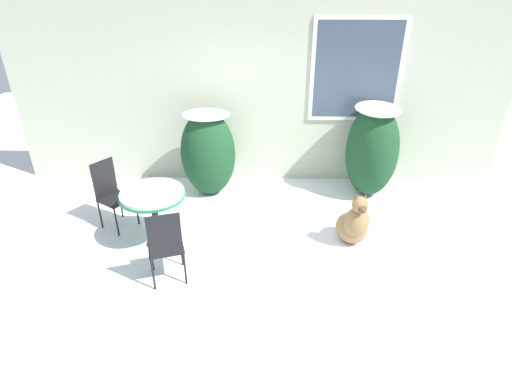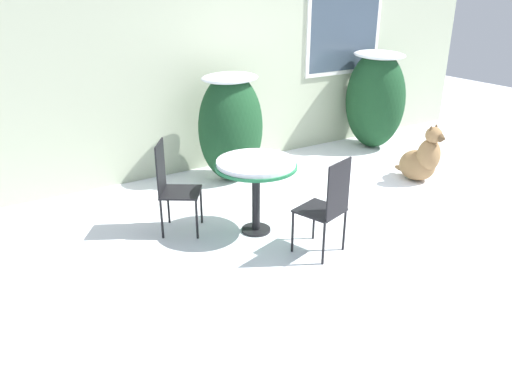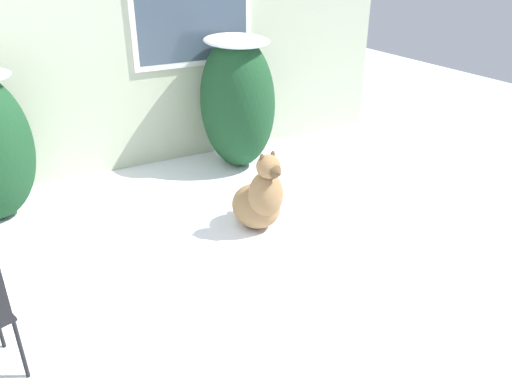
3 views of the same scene
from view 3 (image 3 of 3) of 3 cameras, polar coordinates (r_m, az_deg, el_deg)
ground_plane at (r=3.97m, az=-14.49°, el=-9.96°), size 16.00×16.00×0.00m
house_wall at (r=5.50m, az=-21.54°, el=15.91°), size 8.00×0.10×2.89m
shrub_middle at (r=5.62m, az=-2.17°, el=10.51°), size 0.79×0.98×1.47m
dog at (r=4.41m, az=0.43°, el=-0.90°), size 0.47×0.68×0.77m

